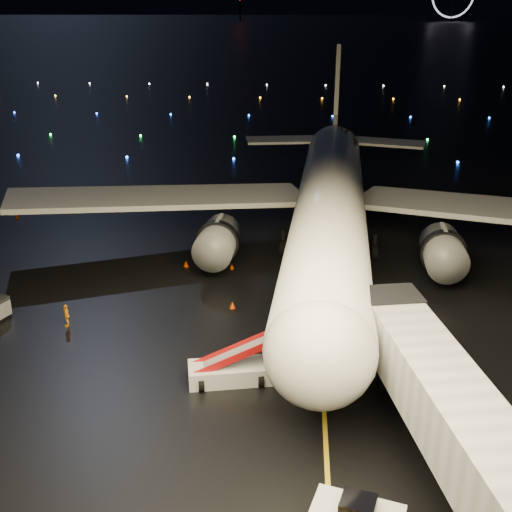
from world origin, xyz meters
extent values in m
plane|color=black|center=(0.00, 300.00, 0.00)|extent=(2000.00, 2000.00, 0.00)
cube|color=gold|center=(12.00, 15.00, 0.01)|extent=(0.25, 80.00, 0.02)
imported|color=#FDA820|center=(-5.99, 10.13, 0.85)|extent=(0.65, 1.07, 1.70)
cone|color=#E73C00|center=(5.47, 13.78, 0.26)|extent=(0.48, 0.48, 0.53)
cone|color=#E73C00|center=(4.64, 21.38, 0.23)|extent=(0.41, 0.41, 0.45)
cone|color=#E73C00|center=(0.61, 21.60, 0.27)|extent=(0.53, 0.53, 0.53)
cone|color=#E73C00|center=(-19.62, 33.45, 0.27)|extent=(0.58, 0.58, 0.54)
camera|label=1|loc=(10.21, -29.53, 21.66)|focal=45.00mm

